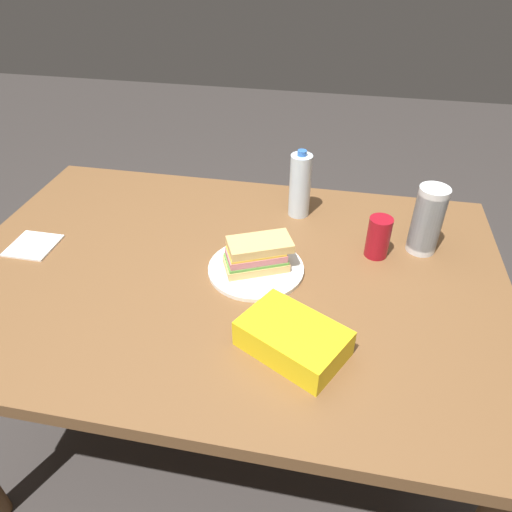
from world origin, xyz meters
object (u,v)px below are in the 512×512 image
object	(u,v)px
sandwich	(257,255)
chip_bag	(293,338)
paper_plate	(256,269)
plastic_cup_stack	(427,220)
dining_table	(228,295)
water_bottle_tall	(300,185)
soda_can_red	(378,237)

from	to	relation	value
sandwich	chip_bag	distance (m)	0.30
paper_plate	plastic_cup_stack	size ratio (longest dim) A/B	1.30
dining_table	paper_plate	world-z (taller)	paper_plate
dining_table	sandwich	bearing A→B (deg)	11.87
chip_bag	water_bottle_tall	xyz separation A→B (m)	(-0.06, 0.58, 0.07)
dining_table	water_bottle_tall	world-z (taller)	water_bottle_tall
chip_bag	soda_can_red	bearing A→B (deg)	-86.73
paper_plate	plastic_cup_stack	distance (m)	0.50
dining_table	sandwich	xyz separation A→B (m)	(0.08, 0.02, 0.14)
chip_bag	sandwich	bearing A→B (deg)	-35.35
dining_table	paper_plate	distance (m)	0.13
soda_can_red	chip_bag	bearing A→B (deg)	-115.06
sandwich	chip_bag	world-z (taller)	sandwich
soda_can_red	plastic_cup_stack	xyz separation A→B (m)	(0.13, 0.05, 0.04)
soda_can_red	sandwich	bearing A→B (deg)	-157.23
soda_can_red	dining_table	bearing A→B (deg)	-159.32
soda_can_red	paper_plate	bearing A→B (deg)	-156.91
paper_plate	sandwich	xyz separation A→B (m)	(0.00, 0.00, 0.05)
dining_table	water_bottle_tall	size ratio (longest dim) A/B	6.86
sandwich	plastic_cup_stack	world-z (taller)	plastic_cup_stack
paper_plate	chip_bag	bearing A→B (deg)	-62.95
dining_table	plastic_cup_stack	distance (m)	0.60
sandwich	plastic_cup_stack	distance (m)	0.49
water_bottle_tall	plastic_cup_stack	size ratio (longest dim) A/B	1.09
water_bottle_tall	plastic_cup_stack	world-z (taller)	water_bottle_tall
dining_table	paper_plate	bearing A→B (deg)	9.97
chip_bag	paper_plate	bearing A→B (deg)	-34.62
soda_can_red	chip_bag	xyz separation A→B (m)	(-0.19, -0.40, -0.03)
paper_plate	soda_can_red	xyz separation A→B (m)	(0.32, 0.14, 0.05)
paper_plate	chip_bag	xyz separation A→B (m)	(0.14, -0.27, 0.03)
soda_can_red	water_bottle_tall	xyz separation A→B (m)	(-0.25, 0.18, 0.04)
chip_bag	water_bottle_tall	world-z (taller)	water_bottle_tall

